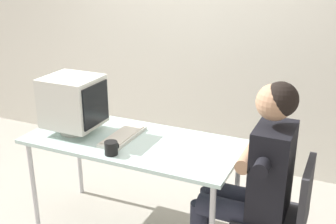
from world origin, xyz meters
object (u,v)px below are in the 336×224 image
Objects in this scene: person_seated at (254,173)px; desk_mug at (111,148)px; desk at (133,148)px; office_chair at (281,214)px; crt_monitor at (73,102)px; keyboard at (123,136)px.

person_seated reaches higher than desk_mug.
desk is 1.81× the size of office_chair.
crt_monitor is 1.58m from office_chair.
desk_mug is (0.06, -0.25, 0.03)m from keyboard.
person_seated is at bearing 12.85° from desk_mug.
desk is 0.27m from desk_mug.
desk_mug reaches higher than office_chair.
person_seated reaches higher than desk.
keyboard reaches higher than desk.
crt_monitor reaches higher than desk_mug.
office_chair is at bearing -0.14° from crt_monitor.
person_seated is (0.87, -0.05, 0.02)m from desk.
keyboard is at bearing 103.91° from desk_mug.
person_seated is at bearing -180.00° from office_chair.
keyboard is at bearing 176.98° from person_seated.
desk_mug is at bearing -93.40° from desk.
keyboard is 4.38× the size of desk_mug.
desk_mug is (-1.07, -0.20, 0.32)m from office_chair.
person_seated is 0.91m from desk_mug.
person_seated is (-0.19, -0.00, 0.24)m from office_chair.
office_chair is at bearing 0.00° from person_seated.
desk is 0.53m from crt_monitor.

